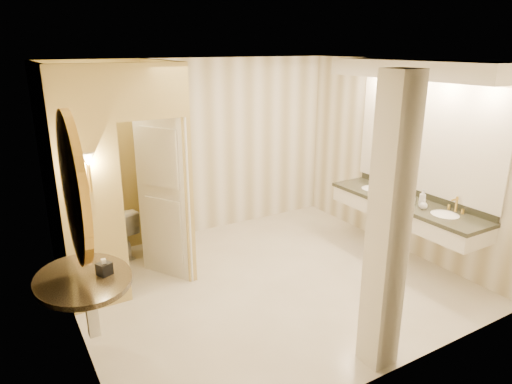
{
  "coord_description": "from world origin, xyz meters",
  "views": [
    {
      "loc": [
        -2.76,
        -4.37,
        2.87
      ],
      "look_at": [
        -0.05,
        0.2,
        1.16
      ],
      "focal_mm": 32.0,
      "sensor_mm": 36.0,
      "label": 1
    }
  ],
  "objects": [
    {
      "name": "wall_right",
      "position": [
        2.25,
        0.0,
        1.35
      ],
      "size": [
        0.02,
        4.0,
        2.7
      ],
      "primitive_type": "cube",
      "color": "white",
      "rests_on": "floor"
    },
    {
      "name": "toilet_closet",
      "position": [
        -1.13,
        0.97,
        1.39
      ],
      "size": [
        1.5,
        1.55,
        2.7
      ],
      "color": "#EFD97D",
      "rests_on": "floor"
    },
    {
      "name": "soap_bottle_b",
      "position": [
        1.87,
        -0.75,
        0.94
      ],
      "size": [
        0.11,
        0.11,
        0.13
      ],
      "primitive_type": "imported",
      "rotation": [
        0.0,
        0.0,
        0.07
      ],
      "color": "silver",
      "rests_on": "vanity"
    },
    {
      "name": "floor",
      "position": [
        0.0,
        0.0,
        0.0
      ],
      "size": [
        4.5,
        4.5,
        0.0
      ],
      "primitive_type": "plane",
      "color": "silver",
      "rests_on": "ground"
    },
    {
      "name": "soap_bottle_c",
      "position": [
        1.93,
        -0.67,
        0.99
      ],
      "size": [
        0.11,
        0.11,
        0.24
      ],
      "primitive_type": "imported",
      "rotation": [
        0.0,
        0.0,
        -0.18
      ],
      "color": "#C6B28C",
      "rests_on": "vanity"
    },
    {
      "name": "wall_sconce",
      "position": [
        -1.93,
        0.43,
        1.73
      ],
      "size": [
        0.14,
        0.14,
        0.42
      ],
      "color": "gold",
      "rests_on": "toilet_closet"
    },
    {
      "name": "wall_back",
      "position": [
        0.0,
        2.0,
        1.35
      ],
      "size": [
        4.5,
        0.02,
        2.7
      ],
      "primitive_type": "cube",
      "color": "white",
      "rests_on": "floor"
    },
    {
      "name": "toilet",
      "position": [
        -1.43,
        1.75,
        0.36
      ],
      "size": [
        0.56,
        0.78,
        0.72
      ],
      "primitive_type": "imported",
      "rotation": [
        0.0,
        0.0,
        3.38
      ],
      "color": "white",
      "rests_on": "floor"
    },
    {
      "name": "wall_left",
      "position": [
        -2.25,
        0.0,
        1.35
      ],
      "size": [
        0.02,
        4.0,
        2.7
      ],
      "primitive_type": "cube",
      "color": "white",
      "rests_on": "floor"
    },
    {
      "name": "soap_bottle_a",
      "position": [
        1.91,
        -0.54,
        0.94
      ],
      "size": [
        0.08,
        0.08,
        0.13
      ],
      "primitive_type": "imported",
      "rotation": [
        0.0,
        0.0,
        0.43
      ],
      "color": "beige",
      "rests_on": "vanity"
    },
    {
      "name": "pillar",
      "position": [
        0.1,
        -1.8,
        1.35
      ],
      "size": [
        0.27,
        0.27,
        2.7
      ],
      "primitive_type": "cube",
      "color": "silver",
      "rests_on": "floor"
    },
    {
      "name": "ceiling",
      "position": [
        0.0,
        0.0,
        2.7
      ],
      "size": [
        4.5,
        4.5,
        0.0
      ],
      "primitive_type": "plane",
      "rotation": [
        3.14,
        0.0,
        0.0
      ],
      "color": "white",
      "rests_on": "wall_back"
    },
    {
      "name": "console_shelf",
      "position": [
        -2.21,
        -0.4,
        1.35
      ],
      "size": [
        1.06,
        1.06,
        1.98
      ],
      "color": "black",
      "rests_on": "floor"
    },
    {
      "name": "tissue_box",
      "position": [
        -2.05,
        -0.46,
        0.93
      ],
      "size": [
        0.15,
        0.15,
        0.11
      ],
      "primitive_type": "cube",
      "rotation": [
        0.0,
        0.0,
        0.41
      ],
      "color": "black",
      "rests_on": "console_shelf"
    },
    {
      "name": "wall_front",
      "position": [
        0.0,
        -2.0,
        1.35
      ],
      "size": [
        4.5,
        0.02,
        2.7
      ],
      "primitive_type": "cube",
      "color": "white",
      "rests_on": "floor"
    },
    {
      "name": "vanity",
      "position": [
        1.98,
        -0.4,
        1.63
      ],
      "size": [
        0.75,
        2.48,
        2.09
      ],
      "color": "silver",
      "rests_on": "floor"
    }
  ]
}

